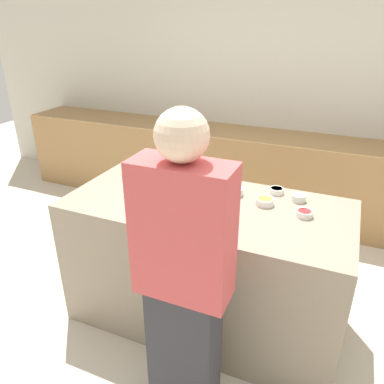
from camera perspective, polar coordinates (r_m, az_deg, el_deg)
The scene contains 16 objects.
ground_plane at distance 2.99m, azimuth 1.94°, elevation -18.12°, with size 12.00×12.00×0.00m, color beige.
wall_back at distance 4.30m, azimuth 12.94°, elevation 14.50°, with size 8.00×0.05×2.60m.
back_cabinet_block at distance 4.23m, azimuth 10.99°, elevation 2.54°, with size 6.00×0.60×0.91m.
kitchen_island at distance 2.69m, azimuth 2.09°, elevation -10.74°, with size 1.85×0.88×0.95m.
baking_tray at distance 2.46m, azimuth -2.90°, elevation -1.42°, with size 0.41×0.31×0.01m.
gingerbread_house at distance 2.41m, azimuth -2.95°, elevation 1.02°, with size 0.18×0.20×0.27m.
decorative_tree at distance 2.70m, azimuth -4.76°, elevation 4.38°, with size 0.14×0.14×0.30m.
candy_bowl_front_corner at distance 2.55m, azimuth 15.96°, elevation -0.81°, with size 0.09×0.09×0.05m.
candy_bowl_beside_tree at distance 2.63m, azimuth 12.75°, elevation 0.23°, with size 0.10×0.10×0.04m.
candy_bowl_center_rear at distance 2.56m, azimuth 6.31°, elevation 0.17°, with size 0.13×0.13×0.05m.
candy_bowl_far_left at distance 2.82m, azimuth -9.40°, elevation 2.45°, with size 0.12×0.12×0.05m.
candy_bowl_behind_tray at distance 2.45m, azimuth 11.01°, elevation -1.38°, with size 0.12×0.12×0.04m.
candy_bowl_near_tray_left at distance 2.92m, azimuth -7.18°, elevation 3.28°, with size 0.12×0.12×0.04m.
candy_bowl_far_right at distance 2.37m, azimuth 16.75°, elevation -3.13°, with size 0.10×0.10×0.04m.
mug at distance 2.20m, azimuth 1.83°, elevation -3.35°, with size 0.08×0.08×0.10m.
person at distance 1.85m, azimuth -1.25°, elevation -13.46°, with size 0.46×0.57×1.74m.
Camera 1 is at (0.77, -2.04, 2.05)m, focal length 35.00 mm.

